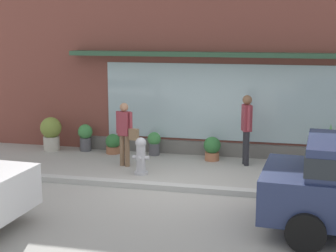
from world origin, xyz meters
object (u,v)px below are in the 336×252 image
Objects in this scene: pedestrian_with_handbag at (125,130)px; potted_plant_near_hydrant at (113,144)px; potted_plant_window_right at (330,146)px; pedestrian_passerby at (247,124)px; fire_hydrant at (141,155)px; potted_plant_doorstep at (51,132)px; potted_plant_window_left at (85,136)px; potted_plant_by_entrance at (154,143)px; potted_plant_corner_tall at (212,148)px.

pedestrian_with_handbag reaches higher than potted_plant_near_hydrant.
pedestrian_with_handbag is 5.06m from potted_plant_window_right.
pedestrian_passerby is 3.72m from potted_plant_near_hydrant.
potted_plant_near_hydrant is at bearing -179.76° from potted_plant_window_right.
fire_hydrant is 0.82× the size of potted_plant_window_right.
fire_hydrant is at bearing -157.59° from potted_plant_window_right.
potted_plant_window_left is at bearing 10.76° from potted_plant_doorstep.
fire_hydrant reaches higher than potted_plant_near_hydrant.
pedestrian_passerby reaches higher than potted_plant_window_left.
potted_plant_near_hydrant is 1.14m from potted_plant_by_entrance.
fire_hydrant is at bearing -32.02° from pedestrian_with_handbag.
pedestrian_passerby is 5.43m from potted_plant_doorstep.
potted_plant_doorstep reaches higher than potted_plant_corner_tall.
potted_plant_window_left is at bearing 139.10° from fire_hydrant.
potted_plant_doorstep is at bearing 170.54° from pedestrian_with_handbag.
potted_plant_window_left is 6.48m from potted_plant_window_right.
fire_hydrant is 2.20m from potted_plant_near_hydrant.
fire_hydrant is 0.94m from pedestrian_with_handbag.
potted_plant_window_left is (-3.58, 0.23, 0.09)m from potted_plant_corner_tall.
pedestrian_passerby reaches higher than potted_plant_near_hydrant.
pedestrian_passerby is 1.65× the size of potted_plant_window_right.
pedestrian_passerby is 3.27× the size of potted_plant_near_hydrant.
fire_hydrant is at bearing -84.78° from potted_plant_by_entrance.
potted_plant_near_hydrant is at bearing 126.55° from fire_hydrant.
pedestrian_with_handbag reaches higher than potted_plant_by_entrance.
potted_plant_window_right is (5.64, 0.02, 0.24)m from potted_plant_near_hydrant.
potted_plant_window_left is at bearing 173.43° from potted_plant_near_hydrant.
potted_plant_by_entrance is at bearing 60.12° from pedestrian_passerby.
potted_plant_window_right reaches higher than potted_plant_by_entrance.
potted_plant_corner_tall is 2.91m from potted_plant_window_right.
pedestrian_with_handbag reaches higher than potted_plant_window_right.
potted_plant_doorstep is (-3.09, 1.68, 0.07)m from fire_hydrant.
potted_plant_near_hydrant is at bearing 64.51° from pedestrian_passerby.
potted_plant_doorstep is at bearing 151.44° from fire_hydrant.
pedestrian_passerby is at bearing 29.62° from pedestrian_with_handbag.
pedestrian_passerby reaches higher than potted_plant_by_entrance.
fire_hydrant is 0.93× the size of potted_plant_doorstep.
potted_plant_doorstep reaches higher than potted_plant_near_hydrant.
potted_plant_near_hydrant is at bearing 136.18° from pedestrian_with_handbag.
potted_plant_doorstep is 1.50× the size of potted_plant_by_entrance.
potted_plant_window_left is at bearing 179.44° from potted_plant_by_entrance.
potted_plant_doorstep reaches higher than potted_plant_window_left.
potted_plant_near_hydrant is 1.80m from potted_plant_doorstep.
potted_plant_corner_tall is at bearing -0.59° from potted_plant_doorstep.
pedestrian_with_handbag is 2.55× the size of potted_plant_corner_tall.
fire_hydrant is at bearing -40.90° from potted_plant_window_left.
potted_plant_window_right reaches higher than fire_hydrant.
pedestrian_passerby is at bearing -15.35° from potted_plant_corner_tall.
pedestrian_passerby is 2.13m from potted_plant_window_right.
fire_hydrant reaches higher than potted_plant_corner_tall.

